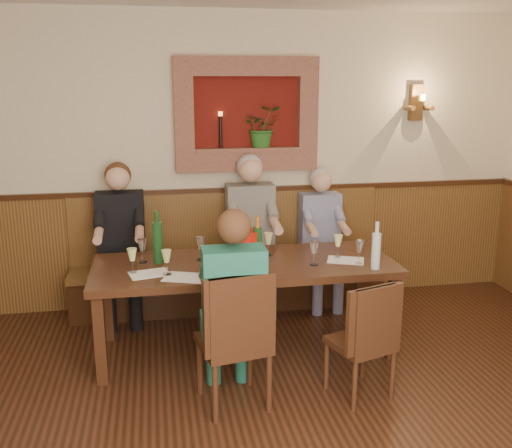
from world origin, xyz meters
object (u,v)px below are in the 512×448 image
Objects in this scene: dining_table at (245,271)px; wine_bottle_green_a at (257,245)px; person_bench_right at (321,250)px; person_chair_front at (233,325)px; chair_near_left at (234,366)px; wine_bottle_green_b at (158,242)px; chair_near_right at (361,362)px; spittoon_bucket at (244,247)px; person_bench_left at (122,256)px; water_bottle at (376,250)px; bench at (230,274)px; person_bench_mid at (252,247)px.

dining_table is 0.26m from wine_bottle_green_a.
person_chair_front reaches higher than person_bench_right.
wine_bottle_green_b is at bearing 106.41° from chair_near_left.
chair_near_right is 1.25m from spittoon_bucket.
person_bench_right is at bearing 45.76° from chair_near_left.
person_bench_left is at bearing 114.37° from wine_bottle_green_b.
chair_near_left is 2.65× the size of water_bottle.
water_bottle reaches higher than chair_near_left.
wine_bottle_green_a is (0.09, -0.06, 0.23)m from dining_table.
spittoon_bucket reaches higher than chair_near_left.
dining_table is at bearing 74.17° from spittoon_bucket.
person_chair_front reaches higher than chair_near_left.
wine_bottle_green_a is 1.05× the size of water_bottle.
dining_table is 0.80× the size of bench.
person_bench_left is 1.21m from person_bench_mid.
person_chair_front is (0.80, -1.62, -0.03)m from person_bench_left.
person_bench_left reaches higher than dining_table.
chair_near_right is 0.64× the size of person_bench_right.
person_bench_right is at bearing 43.36° from dining_table.
person_bench_right reaches higher than wine_bottle_green_b.
person_chair_front is 1.07m from wine_bottle_green_b.
person_bench_mid is (0.41, 1.65, 0.34)m from chair_near_left.
wine_bottle_green_a reaches higher than water_bottle.
chair_near_left is (-0.21, -0.81, -0.39)m from dining_table.
chair_near_left is 0.73× the size of person_bench_right.
person_bench_left is 1.45m from wine_bottle_green_a.
person_chair_front is at bearing 85.80° from chair_near_left.
dining_table is at bearing -136.64° from person_bench_right.
chair_near_right is at bearing -50.46° from spittoon_bucket.
wine_bottle_green_b is (-0.67, 0.13, 0.04)m from spittoon_bucket.
spittoon_bucket is 0.69× the size of wine_bottle_green_a.
person_bench_mid is 4.03× the size of water_bottle.
person_bench_mid is 5.57× the size of spittoon_bucket.
person_bench_mid is 0.92m from spittoon_bucket.
chair_near_left is 1.73m from person_bench_mid.
person_bench_mid reaches higher than water_bottle.
person_chair_front is 5.17× the size of spittoon_bucket.
person_bench_left is 0.86m from wine_bottle_green_b.
spittoon_bucket is (-0.69, 0.83, 0.63)m from chair_near_right.
spittoon_bucket is (0.20, 0.76, 0.31)m from person_chair_front.
person_bench_mid reaches higher than wine_bottle_green_b.
person_bench_left is 1.04× the size of person_chair_front.
water_bottle is (0.97, -0.31, 0.02)m from spittoon_bucket.
wine_bottle_green_a is 0.92× the size of wine_bottle_green_b.
person_bench_left is 1.08× the size of person_bench_right.
person_bench_left is 2.31m from water_bottle.
person_bench_left is 3.90× the size of water_bottle.
person_chair_front is at bearing 157.57° from chair_near_right.
wine_bottle_green_b is (-1.36, 0.97, 0.68)m from chair_near_right.
person_bench_mid reaches higher than dining_table.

